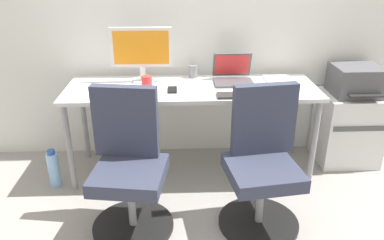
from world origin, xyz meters
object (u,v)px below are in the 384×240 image
(desktop_monitor, at_px, (141,51))
(coffee_mug, at_px, (147,82))
(water_bottle_on_floor, at_px, (54,169))
(office_chair_right, at_px, (262,166))
(side_cabinet, at_px, (347,127))
(office_chair_left, at_px, (129,168))
(open_laptop, at_px, (233,75))
(printer, at_px, (356,80))

(desktop_monitor, distance_m, coffee_mug, 0.27)
(water_bottle_on_floor, distance_m, desktop_monitor, 1.15)
(office_chair_right, relative_size, side_cabinet, 1.53)
(office_chair_right, distance_m, water_bottle_on_floor, 1.62)
(office_chair_left, xyz_separation_m, open_laptop, (0.77, 0.80, 0.37))
(water_bottle_on_floor, xyz_separation_m, desktop_monitor, (0.70, 0.36, 0.84))
(side_cabinet, height_order, water_bottle_on_floor, side_cabinet)
(desktop_monitor, bearing_deg, water_bottle_on_floor, -152.73)
(office_chair_right, distance_m, printer, 1.26)
(office_chair_left, distance_m, coffee_mug, 0.77)
(printer, bearing_deg, water_bottle_on_floor, -172.53)
(open_laptop, xyz_separation_m, coffee_mug, (-0.68, -0.12, -0.01))
(office_chair_right, height_order, printer, office_chair_right)
(side_cabinet, height_order, open_laptop, open_laptop)
(office_chair_right, relative_size, water_bottle_on_floor, 3.03)
(office_chair_right, height_order, water_bottle_on_floor, office_chair_right)
(printer, relative_size, coffee_mug, 4.35)
(side_cabinet, xyz_separation_m, water_bottle_on_floor, (-2.44, -0.32, -0.16))
(desktop_monitor, height_order, open_laptop, desktop_monitor)
(office_chair_right, xyz_separation_m, desktop_monitor, (-0.82, 0.84, 0.56))
(coffee_mug, bearing_deg, desktop_monitor, 104.65)
(office_chair_left, xyz_separation_m, office_chair_right, (0.86, 0.00, 0.00))
(printer, distance_m, open_laptop, 1.02)
(desktop_monitor, bearing_deg, office_chair_left, -92.91)
(printer, xyz_separation_m, desktop_monitor, (-1.74, 0.04, 0.25))
(desktop_monitor, distance_m, open_laptop, 0.75)
(office_chair_right, distance_m, side_cabinet, 1.23)
(open_laptop, bearing_deg, coffee_mug, -169.82)
(side_cabinet, height_order, coffee_mug, coffee_mug)
(office_chair_right, bearing_deg, open_laptop, 96.80)
(printer, bearing_deg, office_chair_left, -155.90)
(water_bottle_on_floor, relative_size, coffee_mug, 3.37)
(office_chair_left, height_order, office_chair_right, same)
(office_chair_left, relative_size, side_cabinet, 1.53)
(office_chair_left, bearing_deg, printer, 24.10)
(office_chair_left, height_order, water_bottle_on_floor, office_chair_left)
(water_bottle_on_floor, bearing_deg, desktop_monitor, 27.27)
(water_bottle_on_floor, height_order, coffee_mug, coffee_mug)
(side_cabinet, relative_size, water_bottle_on_floor, 1.98)
(water_bottle_on_floor, bearing_deg, open_laptop, 12.51)
(side_cabinet, xyz_separation_m, printer, (0.00, -0.00, 0.43))
(desktop_monitor, bearing_deg, side_cabinet, -1.29)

